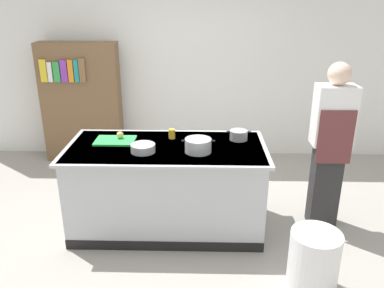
% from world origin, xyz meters
% --- Properties ---
extents(ground_plane, '(10.00, 10.00, 0.00)m').
position_xyz_m(ground_plane, '(0.00, 0.00, 0.00)').
color(ground_plane, '#9E9991').
extents(back_wall, '(6.40, 0.12, 3.00)m').
position_xyz_m(back_wall, '(0.00, 2.10, 1.50)').
color(back_wall, white).
rests_on(back_wall, ground_plane).
extents(counter_island, '(1.98, 0.98, 0.90)m').
position_xyz_m(counter_island, '(0.00, -0.00, 0.47)').
color(counter_island, '#B7BABF').
rests_on(counter_island, ground_plane).
extents(cutting_board, '(0.40, 0.28, 0.02)m').
position_xyz_m(cutting_board, '(-0.53, 0.12, 0.91)').
color(cutting_board, green).
rests_on(cutting_board, counter_island).
extents(onion, '(0.07, 0.07, 0.07)m').
position_xyz_m(onion, '(-0.49, 0.16, 0.96)').
color(onion, tan).
rests_on(onion, cutting_board).
extents(stock_pot, '(0.32, 0.25, 0.13)m').
position_xyz_m(stock_pot, '(0.32, -0.14, 0.97)').
color(stock_pot, '#B7BABF').
rests_on(stock_pot, counter_island).
extents(sauce_pan, '(0.25, 0.18, 0.10)m').
position_xyz_m(sauce_pan, '(0.73, 0.21, 0.95)').
color(sauce_pan, '#99999E').
rests_on(sauce_pan, counter_island).
extents(mixing_bowl, '(0.23, 0.23, 0.08)m').
position_xyz_m(mixing_bowl, '(-0.21, -0.15, 0.94)').
color(mixing_bowl, '#B7BABF').
rests_on(mixing_bowl, counter_island).
extents(juice_cup, '(0.07, 0.07, 0.10)m').
position_xyz_m(juice_cup, '(0.04, 0.23, 0.95)').
color(juice_cup, yellow).
rests_on(juice_cup, counter_island).
extents(trash_bin, '(0.41, 0.41, 0.54)m').
position_xyz_m(trash_bin, '(1.27, -0.94, 0.27)').
color(trash_bin, white).
rests_on(trash_bin, ground_plane).
extents(person_chef, '(0.38, 0.25, 1.72)m').
position_xyz_m(person_chef, '(1.63, 0.09, 0.91)').
color(person_chef, '#2C2C2C').
rests_on(person_chef, ground_plane).
extents(bookshelf, '(1.10, 0.31, 1.70)m').
position_xyz_m(bookshelf, '(-1.37, 1.80, 0.85)').
color(bookshelf, brown).
rests_on(bookshelf, ground_plane).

